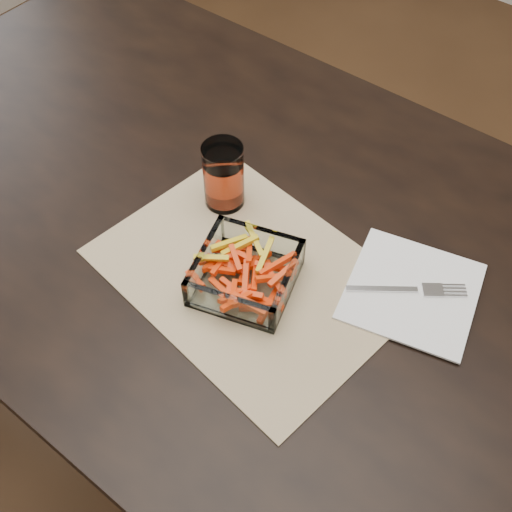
# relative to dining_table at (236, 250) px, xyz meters

# --- Properties ---
(dining_table) EXTENTS (1.60, 0.90, 0.75)m
(dining_table) POSITION_rel_dining_table_xyz_m (0.00, 0.00, 0.00)
(dining_table) COLOR black
(dining_table) RESTS_ON ground
(placemat) EXTENTS (0.49, 0.39, 0.00)m
(placemat) POSITION_rel_dining_table_xyz_m (0.09, -0.08, 0.09)
(placemat) COLOR tan
(placemat) RESTS_ON dining_table
(glass_bowl) EXTENTS (0.18, 0.18, 0.06)m
(glass_bowl) POSITION_rel_dining_table_xyz_m (0.10, -0.10, 0.11)
(glass_bowl) COLOR white
(glass_bowl) RESTS_ON placemat
(tumbler) EXTENTS (0.07, 0.07, 0.12)m
(tumbler) POSITION_rel_dining_table_xyz_m (-0.03, 0.02, 0.15)
(tumbler) COLOR white
(tumbler) RESTS_ON placemat
(napkin) EXTENTS (0.23, 0.23, 0.00)m
(napkin) POSITION_rel_dining_table_xyz_m (0.31, 0.04, 0.09)
(napkin) COLOR white
(napkin) RESTS_ON placemat
(fork) EXTENTS (0.15, 0.12, 0.00)m
(fork) POSITION_rel_dining_table_xyz_m (0.31, 0.04, 0.10)
(fork) COLOR silver
(fork) RESTS_ON napkin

